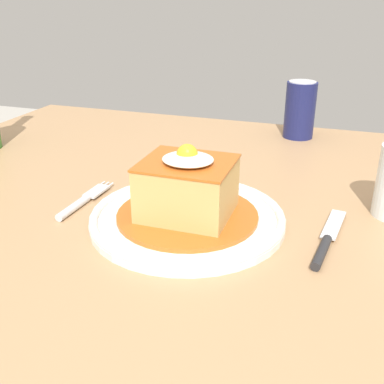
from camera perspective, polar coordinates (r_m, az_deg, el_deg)
name	(u,v)px	position (r m, az deg, el deg)	size (l,w,h in m)	color
dining_table	(186,265)	(0.74, -0.75, -9.07)	(1.20, 1.05, 0.73)	#A87F56
main_plate	(187,217)	(0.65, -0.57, -3.18)	(0.27, 0.27, 0.02)	white
sandwich_meal	(187,191)	(0.63, -0.58, 0.09)	(0.20, 0.20, 0.11)	#B75B1E
fork	(81,202)	(0.72, -13.59, -1.20)	(0.02, 0.14, 0.01)	silver
knife	(325,244)	(0.61, 16.24, -6.17)	(0.04, 0.17, 0.01)	#262628
soda_can	(300,110)	(1.05, 13.27, 9.92)	(0.07, 0.07, 0.12)	#191E51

